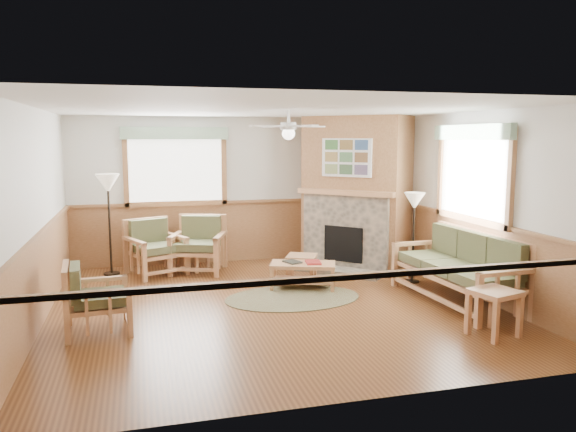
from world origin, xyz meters
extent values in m
cube|color=brown|center=(0.00, 0.00, -0.01)|extent=(6.00, 6.00, 0.01)
cube|color=white|center=(0.00, 0.00, 2.70)|extent=(6.00, 6.00, 0.01)
cube|color=silver|center=(0.00, 3.00, 1.35)|extent=(6.00, 0.02, 2.70)
cube|color=silver|center=(0.00, -3.00, 1.35)|extent=(6.00, 0.02, 2.70)
cube|color=silver|center=(-3.00, 0.00, 1.35)|extent=(0.02, 6.00, 2.70)
cube|color=silver|center=(3.00, 0.00, 1.35)|extent=(0.02, 6.00, 2.70)
cylinder|color=brown|center=(0.35, 0.26, 0.01)|extent=(2.40, 2.40, 0.01)
cube|color=maroon|center=(0.80, 0.70, 0.43)|extent=(0.26, 0.33, 0.03)
cube|color=black|center=(0.50, 0.82, 0.42)|extent=(0.28, 0.32, 0.03)
camera|label=1|loc=(-1.77, -7.39, 2.32)|focal=35.00mm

